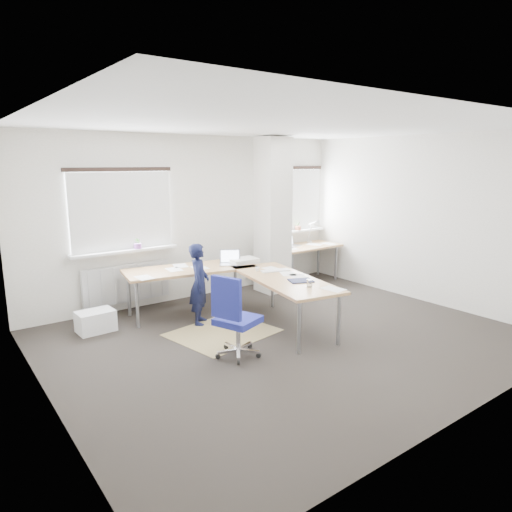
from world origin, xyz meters
TOP-DOWN VIEW (x-y plane):
  - ground at (0.00, 0.00)m, footprint 6.00×6.00m
  - room_shell at (0.18, 0.45)m, footprint 6.04×5.04m
  - floor_mat at (-0.61, 0.67)m, footprint 1.51×1.35m
  - white_crate at (-2.01, 1.78)m, footprint 0.51×0.37m
  - desk_main at (-0.10, 1.02)m, footprint 2.40×2.98m
  - desk_side at (2.25, 2.08)m, footprint 1.41×0.73m
  - task_chair at (-0.91, -0.12)m, footprint 0.61×0.59m
  - person at (-0.66, 1.20)m, footprint 0.49×0.52m

SIDE VIEW (x-z plane):
  - ground at x=0.00m, z-range 0.00..0.00m
  - floor_mat at x=-0.61m, z-range 0.00..0.01m
  - white_crate at x=-2.01m, z-range 0.00..0.30m
  - task_chair at x=-0.91m, z-range -0.23..0.82m
  - person at x=-0.66m, z-range 0.00..1.20m
  - desk_side at x=2.25m, z-range 0.08..1.29m
  - desk_main at x=-0.10m, z-range 0.21..1.17m
  - room_shell at x=0.18m, z-range 0.34..3.16m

